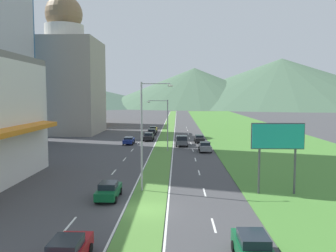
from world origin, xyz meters
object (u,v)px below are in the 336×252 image
at_px(car_0, 129,140).
at_px(street_lamp_mid, 165,121).
at_px(car_1, 149,137).
at_px(car_6, 152,132).
at_px(car_8, 199,139).
at_px(billboard_roadside, 278,140).
at_px(car_7, 205,147).
at_px(car_3, 67,252).
at_px(pickup_truck_0, 182,140).
at_px(car_5, 153,129).
at_px(car_4, 109,190).
at_px(car_2, 254,249).
at_px(street_lamp_near, 145,129).

bearing_deg(car_0, street_lamp_mid, -138.44).
bearing_deg(car_1, street_lamp_mid, -164.26).
relative_size(car_6, car_8, 0.94).
height_order(billboard_roadside, car_1, billboard_roadside).
bearing_deg(car_8, street_lamp_mid, -29.96).
relative_size(car_1, car_7, 1.15).
relative_size(car_3, pickup_truck_0, 0.83).
xyz_separation_m(car_1, car_7, (10.40, -14.00, -0.02)).
bearing_deg(car_0, car_5, -8.04).
bearing_deg(car_5, car_0, 171.96).
distance_m(car_4, car_6, 50.77).
bearing_deg(car_8, car_7, 1.06).
relative_size(street_lamp_mid, car_3, 1.89).
bearing_deg(car_4, car_7, -21.79).
bearing_deg(billboard_roadside, pickup_truck_0, 105.14).
bearing_deg(car_0, car_2, -163.94).
height_order(street_lamp_mid, car_2, street_lamp_mid).
height_order(street_lamp_near, car_0, street_lamp_near).
height_order(street_lamp_mid, car_5, street_lamp_mid).
distance_m(car_3, car_6, 62.97).
bearing_deg(car_6, pickup_truck_0, -159.03).
bearing_deg(car_7, street_lamp_mid, -93.07).
height_order(street_lamp_mid, car_3, street_lamp_mid).
bearing_deg(car_8, street_lamp_near, -11.85).
xyz_separation_m(car_2, car_8, (0.11, 49.41, -0.05)).
bearing_deg(car_7, car_6, -156.59).
relative_size(car_4, car_7, 1.04).
height_order(billboard_roadside, car_7, billboard_roadside).
distance_m(car_3, pickup_truck_0, 45.70).
height_order(car_5, car_6, car_5).
distance_m(street_lamp_mid, car_8, 13.38).
height_order(car_0, car_7, car_7).
height_order(car_0, car_2, car_2).
height_order(car_3, car_4, car_3).
xyz_separation_m(street_lamp_near, billboard_roadside, (12.28, -0.83, -0.89)).
bearing_deg(car_2, billboard_roadside, 159.55).
relative_size(car_0, car_7, 1.06).
bearing_deg(car_7, billboard_roadside, 10.83).
distance_m(car_0, car_3, 47.17).
bearing_deg(pickup_truck_0, car_2, 4.37).
xyz_separation_m(billboard_roadside, car_3, (-15.10, -14.06, -4.27)).
xyz_separation_m(street_lamp_near, car_6, (-2.95, 48.08, -5.21)).
height_order(street_lamp_mid, car_7, street_lamp_mid).
height_order(car_3, car_5, car_3).
xyz_separation_m(car_5, pickup_truck_0, (6.89, -23.62, 0.23)).
bearing_deg(car_5, car_4, -179.95).
height_order(car_4, car_8, car_4).
height_order(car_3, car_6, car_3).
xyz_separation_m(billboard_roadside, car_4, (-15.28, -1.86, -4.27)).
distance_m(car_0, car_8, 13.80).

